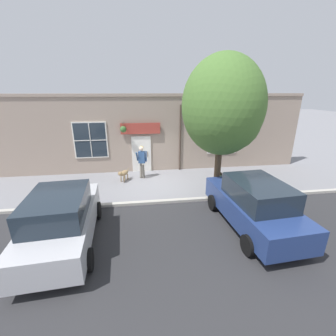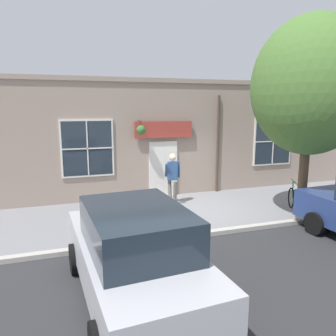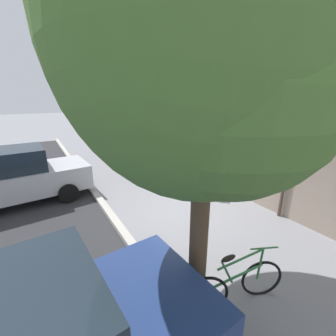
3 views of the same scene
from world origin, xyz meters
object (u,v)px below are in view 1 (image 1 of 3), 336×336
Objects in this scene: dog_on_leash at (123,173)px; parked_car_nearest_curb at (62,219)px; leaning_bicycle at (220,183)px; street_tree_by_curb at (224,110)px; parked_car_mid_block at (254,204)px; pedestrian_walking at (142,159)px.

parked_car_nearest_curb is (4.99, -1.55, 0.44)m from dog_on_leash.
parked_car_nearest_curb is at bearing -62.68° from leaning_bicycle.
dog_on_leash is at bearing -118.51° from street_tree_by_curb.
pedestrian_walking is at bearing -144.99° from parked_car_mid_block.
parked_car_nearest_curb is (3.17, -6.14, 0.50)m from leaning_bicycle.
street_tree_by_curb reaches higher than leaning_bicycle.
pedestrian_walking is at bearing 154.48° from parked_car_nearest_curb.
pedestrian_walking reaches higher than leaning_bicycle.
leaning_bicycle is at bearing 117.32° from parked_car_nearest_curb.
street_tree_by_curb is at bearing -26.45° from leaning_bicycle.
dog_on_leash is 5.97m from street_tree_by_curb.
pedestrian_walking reaches higher than parked_car_mid_block.
street_tree_by_curb reaches higher than parked_car_nearest_curb.
dog_on_leash is at bearing 162.72° from parked_car_nearest_curb.
leaning_bicycle is at bearing 68.36° from dog_on_leash.
parked_car_nearest_curb is at bearing -88.97° from parked_car_mid_block.
parked_car_nearest_curb is at bearing -25.52° from pedestrian_walking.
parked_car_mid_block is (-0.11, 6.20, 0.00)m from parked_car_nearest_curb.
dog_on_leash is 6.75m from parked_car_mid_block.
street_tree_by_curb reaches higher than parked_car_mid_block.
street_tree_by_curb is 3.89m from parked_car_mid_block.
parked_car_nearest_curb is at bearing -65.78° from street_tree_by_curb.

